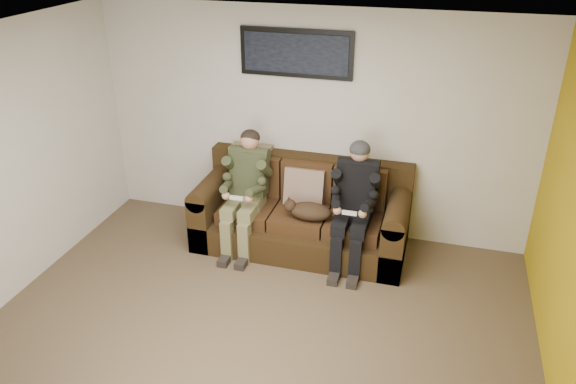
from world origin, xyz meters
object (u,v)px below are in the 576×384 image
(person_right, at_px, (355,198))
(person_left, at_px, (246,184))
(cat, at_px, (309,211))
(framed_poster, at_px, (296,53))
(sofa, at_px, (303,214))

(person_right, bearing_deg, person_left, -179.98)
(cat, bearing_deg, framed_poster, 116.51)
(person_left, bearing_deg, framed_poster, 54.84)
(person_left, distance_m, person_right, 1.22)
(sofa, relative_size, framed_poster, 1.89)
(sofa, bearing_deg, cat, -65.07)
(person_left, height_order, cat, person_left)
(framed_poster, bearing_deg, sofa, -62.35)
(cat, height_order, framed_poster, framed_poster)
(sofa, relative_size, person_right, 1.76)
(sofa, distance_m, person_left, 0.75)
(sofa, xyz_separation_m, cat, (0.13, -0.28, 0.21))
(person_left, height_order, person_right, person_right)
(sofa, xyz_separation_m, person_right, (0.61, -0.20, 0.39))
(sofa, distance_m, person_right, 0.75)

